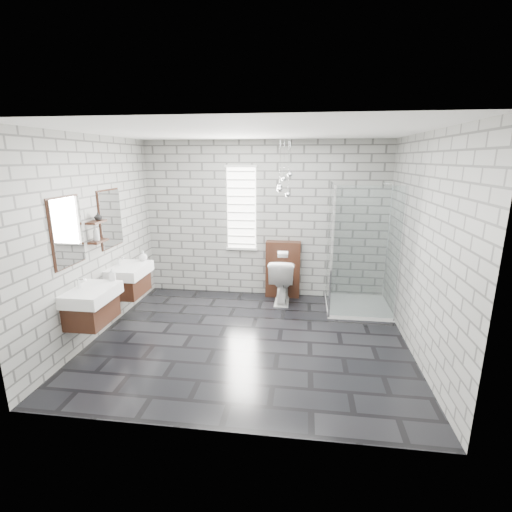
% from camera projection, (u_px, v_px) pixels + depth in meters
% --- Properties ---
extents(floor, '(4.20, 3.60, 0.02)m').
position_uv_depth(floor, '(249.00, 339.00, 5.08)').
color(floor, black).
rests_on(floor, ground).
extents(ceiling, '(4.20, 3.60, 0.02)m').
position_uv_depth(ceiling, '(248.00, 131.00, 4.38)').
color(ceiling, white).
rests_on(ceiling, wall_back).
extents(wall_back, '(4.20, 0.02, 2.70)m').
position_uv_depth(wall_back, '(264.00, 220.00, 6.47)').
color(wall_back, '#989893').
rests_on(wall_back, floor).
extents(wall_front, '(4.20, 0.02, 2.70)m').
position_uv_depth(wall_front, '(216.00, 291.00, 3.00)').
color(wall_front, '#989893').
rests_on(wall_front, floor).
extents(wall_left, '(0.02, 3.60, 2.70)m').
position_uv_depth(wall_left, '(95.00, 238.00, 5.00)').
color(wall_left, '#989893').
rests_on(wall_left, floor).
extents(wall_right, '(0.02, 3.60, 2.70)m').
position_uv_depth(wall_right, '(422.00, 248.00, 4.46)').
color(wall_right, '#989893').
rests_on(wall_right, floor).
extents(vanity_left, '(0.47, 0.70, 1.57)m').
position_uv_depth(vanity_left, '(89.00, 296.00, 4.56)').
color(vanity_left, '#3B1E12').
rests_on(vanity_left, wall_left).
extents(vanity_right, '(0.47, 0.70, 1.57)m').
position_uv_depth(vanity_right, '(127.00, 272.00, 5.52)').
color(vanity_right, '#3B1E12').
rests_on(vanity_right, wall_left).
extents(shelf_lower, '(0.14, 0.30, 0.03)m').
position_uv_depth(shelf_lower, '(98.00, 241.00, 4.95)').
color(shelf_lower, '#3B1E12').
rests_on(shelf_lower, wall_left).
extents(shelf_upper, '(0.14, 0.30, 0.03)m').
position_uv_depth(shelf_upper, '(96.00, 222.00, 4.88)').
color(shelf_upper, '#3B1E12').
rests_on(shelf_upper, wall_left).
extents(window, '(0.56, 0.05, 1.48)m').
position_uv_depth(window, '(241.00, 208.00, 6.44)').
color(window, white).
rests_on(window, wall_back).
extents(cistern_panel, '(0.60, 0.20, 1.00)m').
position_uv_depth(cistern_panel, '(283.00, 269.00, 6.53)').
color(cistern_panel, '#3B1E12').
rests_on(cistern_panel, floor).
extents(flush_plate, '(0.18, 0.01, 0.12)m').
position_uv_depth(flush_plate, '(283.00, 254.00, 6.36)').
color(flush_plate, silver).
rests_on(flush_plate, cistern_panel).
extents(shower_enclosure, '(1.00, 1.00, 2.03)m').
position_uv_depth(shower_enclosure, '(353.00, 281.00, 5.89)').
color(shower_enclosure, white).
rests_on(shower_enclosure, floor).
extents(pendant_cluster, '(0.24, 0.26, 0.91)m').
position_uv_depth(pendant_cluster, '(284.00, 184.00, 5.84)').
color(pendant_cluster, silver).
rests_on(pendant_cluster, ceiling).
extents(toilet, '(0.43, 0.75, 0.76)m').
position_uv_depth(toilet, '(282.00, 280.00, 6.32)').
color(toilet, white).
rests_on(toilet, floor).
extents(soap_bottle_a, '(0.10, 0.10, 0.17)m').
position_uv_depth(soap_bottle_a, '(112.00, 274.00, 4.82)').
color(soap_bottle_a, '#B2B2B2').
rests_on(soap_bottle_a, vanity_left).
extents(soap_bottle_b, '(0.16, 0.16, 0.16)m').
position_uv_depth(soap_bottle_b, '(143.00, 256.00, 5.75)').
color(soap_bottle_b, '#B2B2B2').
rests_on(soap_bottle_b, vanity_right).
extents(soap_bottle_c, '(0.09, 0.09, 0.21)m').
position_uv_depth(soap_bottle_c, '(96.00, 233.00, 4.87)').
color(soap_bottle_c, '#B2B2B2').
rests_on(soap_bottle_c, shelf_lower).
extents(vase, '(0.13, 0.13, 0.11)m').
position_uv_depth(vase, '(98.00, 216.00, 4.90)').
color(vase, '#B2B2B2').
rests_on(vase, shelf_upper).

